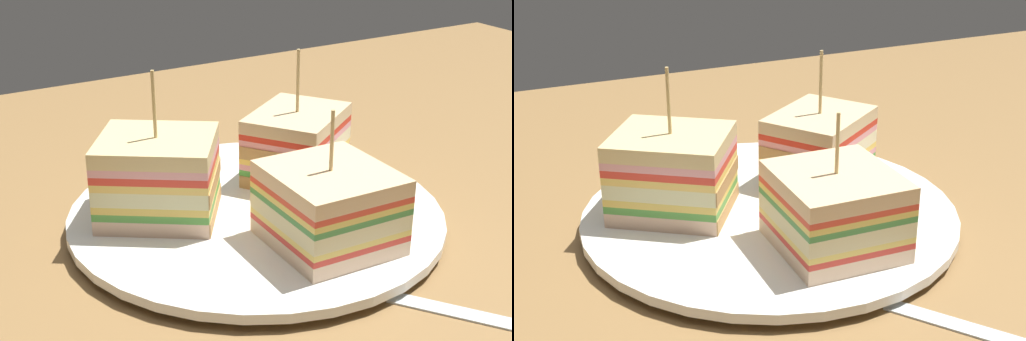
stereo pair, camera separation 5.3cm
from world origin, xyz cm
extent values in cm
cube|color=olive|center=(0.00, 0.00, -0.90)|extent=(126.59, 80.87, 1.80)
cylinder|color=white|center=(0.00, 0.00, 0.27)|extent=(16.39, 16.39, 0.55)
cylinder|color=white|center=(0.00, 0.00, 0.88)|extent=(26.43, 26.43, 0.67)
cube|color=beige|center=(1.51, -6.60, 1.73)|extent=(7.50, 8.00, 1.03)
cube|color=#9E7242|center=(1.64, -2.80, 1.73)|extent=(7.11, 0.55, 1.03)
cube|color=red|center=(1.51, -6.60, 2.45)|extent=(7.50, 8.00, 0.41)
cube|color=#ECCF5E|center=(1.51, -6.60, 2.85)|extent=(7.50, 8.00, 0.41)
cube|color=beige|center=(1.51, -6.60, 3.57)|extent=(7.50, 8.00, 1.03)
cube|color=#B2844C|center=(1.64, -2.80, 3.57)|extent=(7.11, 0.55, 1.03)
cube|color=#458B41|center=(1.51, -6.60, 4.29)|extent=(7.50, 8.00, 0.41)
cube|color=#E8C758|center=(1.51, -6.60, 4.70)|extent=(7.50, 8.00, 0.41)
cube|color=#E0422C|center=(1.51, -6.60, 5.10)|extent=(7.50, 8.00, 0.41)
cube|color=#E8C08D|center=(1.51, -6.60, 5.82)|extent=(7.50, 8.00, 1.03)
cylinder|color=tan|center=(1.51, -6.60, 8.32)|extent=(0.24, 0.24, 3.96)
cube|color=beige|center=(5.75, 3.58, 1.70)|extent=(9.84, 9.40, 0.98)
cube|color=#B2844C|center=(2.61, 1.43, 1.70)|extent=(3.62, 5.10, 0.98)
cube|color=green|center=(5.75, 3.58, 2.43)|extent=(9.84, 9.40, 0.46)
cube|color=pink|center=(5.75, 3.58, 2.89)|extent=(9.84, 9.40, 0.46)
cube|color=#F3C752|center=(5.75, 3.58, 3.35)|extent=(9.84, 9.40, 0.46)
cube|color=beige|center=(5.75, 3.58, 4.07)|extent=(9.84, 9.40, 0.98)
cube|color=#B2844C|center=(2.61, 1.43, 4.07)|extent=(3.62, 5.10, 0.98)
cube|color=pink|center=(5.75, 3.58, 4.80)|extent=(9.84, 9.40, 0.46)
cube|color=red|center=(5.75, 3.58, 5.26)|extent=(9.84, 9.40, 0.46)
cube|color=#DABB89|center=(5.75, 3.58, 5.98)|extent=(9.84, 9.40, 0.98)
cylinder|color=tan|center=(5.75, 3.58, 8.88)|extent=(0.24, 0.24, 4.81)
cube|color=beige|center=(-6.22, 2.68, 1.74)|extent=(10.25, 10.00, 1.05)
cube|color=#B2844C|center=(-3.07, 0.54, 1.74)|extent=(4.01, 5.70, 1.05)
cube|color=#4D943A|center=(-6.22, 2.68, 2.53)|extent=(10.25, 10.00, 0.53)
cube|color=#E5C252|center=(-6.22, 2.68, 3.05)|extent=(10.25, 10.00, 0.53)
cube|color=beige|center=(-6.22, 2.68, 3.84)|extent=(10.25, 10.00, 1.05)
cube|color=#B2844C|center=(-3.07, 0.54, 3.84)|extent=(4.01, 5.70, 1.05)
cube|color=#F1C95F|center=(-6.22, 2.68, 4.63)|extent=(10.25, 10.00, 0.53)
cube|color=red|center=(-6.22, 2.68, 5.16)|extent=(10.25, 10.00, 0.53)
cube|color=pink|center=(-6.22, 2.68, 5.68)|extent=(10.25, 10.00, 0.53)
cube|color=#DDC283|center=(-6.22, 2.68, 6.47)|extent=(10.25, 10.00, 1.05)
cylinder|color=tan|center=(-6.22, 2.68, 9.32)|extent=(0.24, 0.24, 4.64)
cube|color=silver|center=(4.89, -16.36, 0.12)|extent=(6.76, 8.85, 0.25)
camera|label=1|loc=(-24.78, -41.75, 25.08)|focal=53.49mm
camera|label=2|loc=(-20.10, -44.19, 25.08)|focal=53.49mm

